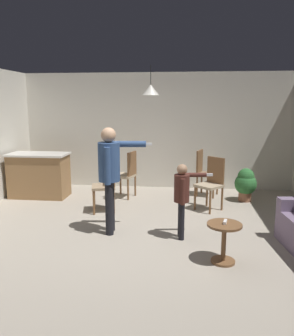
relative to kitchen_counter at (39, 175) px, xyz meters
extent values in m
plane|color=#9E9384|center=(2.45, -2.03, -0.48)|extent=(7.68, 7.68, 0.00)
cube|color=silver|center=(2.45, 1.17, 0.87)|extent=(6.40, 0.10, 2.70)
cylinder|color=brown|center=(4.61, -1.84, -0.45)|extent=(0.05, 0.05, 0.06)
cube|color=olive|center=(0.00, 0.00, -0.02)|extent=(1.20, 0.60, 0.91)
cube|color=beige|center=(0.00, 0.00, 0.45)|extent=(1.26, 0.66, 0.04)
cylinder|color=brown|center=(3.62, -2.71, 0.03)|extent=(0.44, 0.44, 0.03)
cylinder|color=brown|center=(3.62, -2.71, -0.23)|extent=(0.06, 0.06, 0.49)
cylinder|color=brown|center=(3.62, -2.71, -0.46)|extent=(0.31, 0.31, 0.03)
cylinder|color=black|center=(1.96, -1.78, -0.06)|extent=(0.12, 0.12, 0.84)
cylinder|color=black|center=(1.97, -1.96, -0.06)|extent=(0.12, 0.12, 0.84)
cylinder|color=navy|center=(1.97, -1.87, 0.65)|extent=(0.33, 0.33, 0.59)
sphere|color=tan|center=(1.97, -1.87, 1.06)|extent=(0.23, 0.23, 0.23)
cylinder|color=navy|center=(2.23, -1.66, 0.90)|extent=(0.56, 0.14, 0.10)
cube|color=white|center=(2.54, -1.63, 0.90)|extent=(0.13, 0.05, 0.04)
cylinder|color=navy|center=(1.98, -2.06, 0.62)|extent=(0.10, 0.10, 0.56)
cylinder|color=black|center=(3.07, -1.92, -0.19)|extent=(0.08, 0.08, 0.57)
cylinder|color=black|center=(3.08, -2.04, -0.19)|extent=(0.08, 0.08, 0.57)
cylinder|color=#4C261E|center=(3.08, -1.98, 0.30)|extent=(0.23, 0.23, 0.41)
sphere|color=#9E7556|center=(3.08, -1.98, 0.58)|extent=(0.16, 0.16, 0.16)
cylinder|color=#4C261E|center=(3.25, -1.83, 0.47)|extent=(0.39, 0.12, 0.07)
cube|color=white|center=(3.47, -1.80, 0.47)|extent=(0.13, 0.05, 0.04)
cylinder|color=#4C261E|center=(3.09, -2.11, 0.28)|extent=(0.07, 0.07, 0.38)
cylinder|color=brown|center=(1.95, -0.05, -0.25)|extent=(0.04, 0.04, 0.45)
cylinder|color=brown|center=(2.05, 0.29, -0.25)|extent=(0.04, 0.04, 0.45)
cylinder|color=brown|center=(1.60, 0.05, -0.25)|extent=(0.04, 0.04, 0.45)
cylinder|color=brown|center=(1.70, 0.40, -0.25)|extent=(0.04, 0.04, 0.45)
cube|color=tan|center=(1.83, 0.17, 0.00)|extent=(0.52, 0.52, 0.05)
cube|color=brown|center=(2.01, 0.12, 0.27)|extent=(0.15, 0.37, 0.50)
cylinder|color=brown|center=(3.51, 0.72, -0.25)|extent=(0.04, 0.04, 0.45)
cylinder|color=brown|center=(3.39, 0.38, -0.25)|extent=(0.04, 0.04, 0.45)
cylinder|color=brown|center=(3.85, 0.60, -0.25)|extent=(0.04, 0.04, 0.45)
cylinder|color=brown|center=(3.73, 0.26, -0.25)|extent=(0.04, 0.04, 0.45)
cube|color=#7F664C|center=(3.62, 0.49, 0.00)|extent=(0.53, 0.53, 0.05)
cube|color=brown|center=(3.44, 0.55, 0.27)|extent=(0.16, 0.37, 0.50)
cylinder|color=brown|center=(3.83, -0.54, -0.25)|extent=(0.04, 0.04, 0.45)
cylinder|color=brown|center=(3.56, -0.30, -0.25)|extent=(0.04, 0.04, 0.45)
cylinder|color=brown|center=(3.59, -0.80, -0.25)|extent=(0.04, 0.04, 0.45)
cylinder|color=brown|center=(3.32, -0.56, -0.25)|extent=(0.04, 0.04, 0.45)
cube|color=tan|center=(3.58, -0.55, 0.00)|extent=(0.59, 0.59, 0.05)
cube|color=brown|center=(3.71, -0.41, 0.27)|extent=(0.31, 0.28, 0.50)
cylinder|color=brown|center=(1.84, -0.98, -0.25)|extent=(0.04, 0.04, 0.45)
cylinder|color=brown|center=(1.75, -0.63, -0.25)|extent=(0.04, 0.04, 0.45)
cylinder|color=brown|center=(1.49, -1.07, -0.25)|extent=(0.04, 0.04, 0.45)
cylinder|color=brown|center=(1.40, -0.72, -0.25)|extent=(0.04, 0.04, 0.45)
cube|color=#997F60|center=(1.62, -0.85, 0.00)|extent=(0.51, 0.51, 0.05)
cube|color=brown|center=(1.80, -0.80, 0.27)|extent=(0.13, 0.38, 0.50)
cylinder|color=brown|center=(4.38, 0.15, -0.37)|extent=(0.26, 0.26, 0.21)
sphere|color=#2D6B33|center=(4.38, 0.15, -0.11)|extent=(0.45, 0.45, 0.45)
sphere|color=#2D6B33|center=(4.38, 0.15, 0.04)|extent=(0.34, 0.34, 0.34)
cube|color=white|center=(3.63, -2.70, 0.06)|extent=(0.07, 0.13, 0.04)
cone|color=silver|center=(2.45, -0.34, 1.77)|extent=(0.32, 0.32, 0.20)
cylinder|color=black|center=(2.45, -0.34, 2.04)|extent=(0.01, 0.01, 0.36)
camera|label=1|loc=(3.10, -6.83, 1.54)|focal=36.19mm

